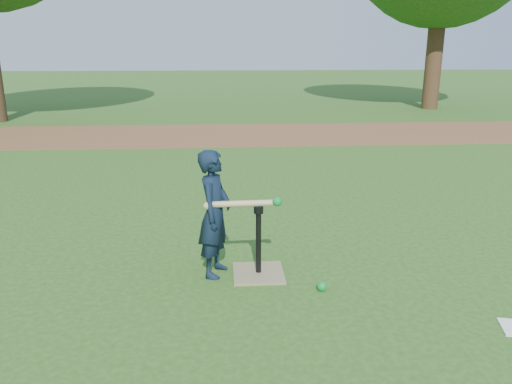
{
  "coord_description": "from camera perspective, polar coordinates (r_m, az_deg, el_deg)",
  "views": [
    {
      "loc": [
        -0.14,
        -3.57,
        1.88
      ],
      "look_at": [
        0.16,
        0.64,
        0.65
      ],
      "focal_mm": 35.0,
      "sensor_mm": 36.0,
      "label": 1
    }
  ],
  "objects": [
    {
      "name": "ground",
      "position": [
        4.03,
        -1.65,
        -11.51
      ],
      "size": [
        80.0,
        80.0,
        0.0
      ],
      "primitive_type": "plane",
      "color": "#285116",
      "rests_on": "ground"
    },
    {
      "name": "dirt_strip",
      "position": [
        11.23,
        -3.31,
        6.59
      ],
      "size": [
        24.0,
        3.0,
        0.01
      ],
      "primitive_type": "cube",
      "color": "brown",
      "rests_on": "ground"
    },
    {
      "name": "child",
      "position": [
        4.17,
        -4.75,
        -2.49
      ],
      "size": [
        0.36,
        0.45,
        1.08
      ],
      "primitive_type": "imported",
      "rotation": [
        0.0,
        0.0,
        1.27
      ],
      "color": "black",
      "rests_on": "ground"
    },
    {
      "name": "wiffle_ball_ground",
      "position": [
        4.09,
        7.55,
        -10.62
      ],
      "size": [
        0.08,
        0.08,
        0.08
      ],
      "primitive_type": "sphere",
      "color": "#0C8D31",
      "rests_on": "ground"
    },
    {
      "name": "batting_tee",
      "position": [
        4.3,
        0.29,
        -8.05
      ],
      "size": [
        0.43,
        0.43,
        0.61
      ],
      "color": "#8B7E58",
      "rests_on": "ground"
    },
    {
      "name": "swing_action",
      "position": [
        4.07,
        -1.01,
        -1.3
      ],
      "size": [
        0.64,
        0.11,
        0.09
      ],
      "color": "tan",
      "rests_on": "ground"
    }
  ]
}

